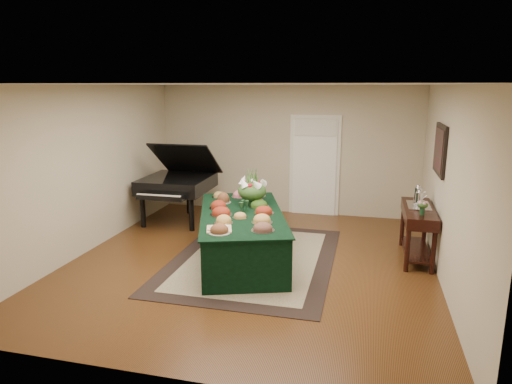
% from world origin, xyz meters
% --- Properties ---
extents(ground, '(6.00, 6.00, 0.00)m').
position_xyz_m(ground, '(0.00, 0.00, 0.00)').
color(ground, black).
rests_on(ground, ground).
extents(area_rug, '(2.47, 3.46, 0.01)m').
position_xyz_m(area_rug, '(0.01, 0.11, 0.01)').
color(area_rug, black).
rests_on(area_rug, ground).
extents(kitchen_doorway, '(1.05, 0.07, 2.10)m').
position_xyz_m(kitchen_doorway, '(0.60, 2.97, 1.02)').
color(kitchen_doorway, silver).
rests_on(kitchen_doorway, ground).
extents(buffet_table, '(2.03, 2.91, 0.76)m').
position_xyz_m(buffet_table, '(-0.18, 0.08, 0.38)').
color(buffet_table, black).
rests_on(buffet_table, ground).
extents(food_platters, '(1.46, 2.43, 0.14)m').
position_xyz_m(food_platters, '(-0.20, 0.15, 0.81)').
color(food_platters, silver).
rests_on(food_platters, buffet_table).
extents(cutting_board, '(0.43, 0.43, 0.10)m').
position_xyz_m(cutting_board, '(-0.24, -0.81, 0.80)').
color(cutting_board, tan).
rests_on(cutting_board, buffet_table).
extents(green_goblets, '(0.13, 0.21, 0.18)m').
position_xyz_m(green_goblets, '(-0.15, 0.12, 0.85)').
color(green_goblets, '#14331C').
rests_on(green_goblets, buffet_table).
extents(floral_centerpiece, '(0.49, 0.49, 0.49)m').
position_xyz_m(floral_centerpiece, '(-0.14, 0.60, 1.05)').
color(floral_centerpiece, '#14331C').
rests_on(floral_centerpiece, buffet_table).
extents(grand_piano, '(1.41, 1.58, 1.61)m').
position_xyz_m(grand_piano, '(-1.98, 1.76, 0.79)').
color(grand_piano, black).
rests_on(grand_piano, ground).
extents(wicker_basket, '(0.36, 0.36, 0.22)m').
position_xyz_m(wicker_basket, '(-1.02, 1.25, 0.11)').
color(wicker_basket, olive).
rests_on(wicker_basket, ground).
extents(mahogany_sideboard, '(0.45, 1.38, 0.84)m').
position_xyz_m(mahogany_sideboard, '(2.50, 0.77, 0.65)').
color(mahogany_sideboard, black).
rests_on(mahogany_sideboard, ground).
extents(tea_service, '(0.34, 0.58, 0.30)m').
position_xyz_m(tea_service, '(2.50, 0.97, 0.95)').
color(tea_service, silver).
rests_on(tea_service, mahogany_sideboard).
extents(pink_bouquet, '(0.17, 0.17, 0.22)m').
position_xyz_m(pink_bouquet, '(2.50, 0.36, 0.98)').
color(pink_bouquet, '#14331C').
rests_on(pink_bouquet, mahogany_sideboard).
extents(wall_painting, '(0.05, 0.95, 0.75)m').
position_xyz_m(wall_painting, '(2.72, 0.77, 1.75)').
color(wall_painting, black).
rests_on(wall_painting, ground).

